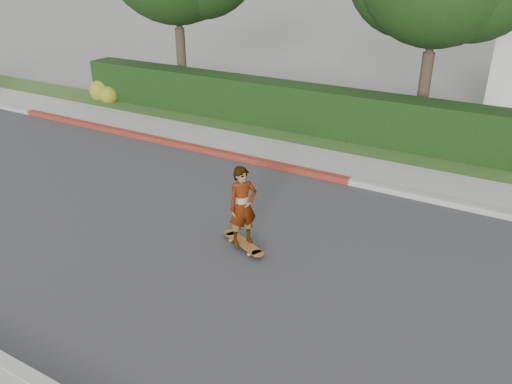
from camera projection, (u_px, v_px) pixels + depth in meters
ground at (226, 250)px, 9.68m from camera, size 120.00×120.00×0.00m
road at (226, 250)px, 9.68m from camera, size 60.00×8.00×0.01m
curb_far at (313, 173)px, 12.85m from camera, size 60.00×0.20×0.15m
curb_red_section at (161, 141)px, 15.10m from camera, size 12.00×0.21×0.15m
sidewalk_far at (326, 163)px, 13.57m from camera, size 60.00×1.60×0.12m
planting_strip at (347, 145)px, 14.82m from camera, size 60.00×1.60×0.10m
hedge at (268, 104)px, 16.34m from camera, size 15.00×1.00×1.50m
flowering_shrub at (104, 93)px, 19.30m from camera, size 1.40×1.00×0.90m
skateboard at (243, 243)px, 9.71m from camera, size 1.19×0.70×0.11m
skateboarder at (243, 206)px, 9.36m from camera, size 0.63×0.69×1.58m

